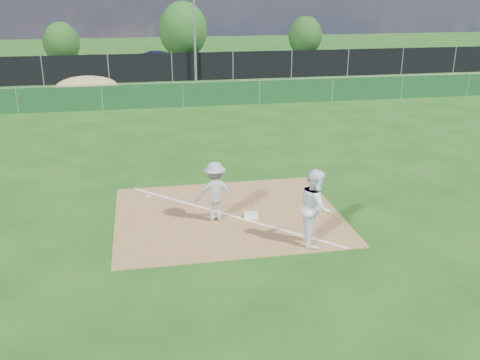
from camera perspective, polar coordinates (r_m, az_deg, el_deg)
name	(u,v)px	position (r m, az deg, el deg)	size (l,w,h in m)	color
ground	(193,132)	(22.95, -5.00, 5.17)	(90.00, 90.00, 0.00)	#17460F
infield_dirt	(228,215)	(14.49, -1.30, -3.76)	(6.00, 5.00, 0.02)	olive
foul_line	(228,215)	(14.48, -1.30, -3.71)	(0.08, 7.00, 0.01)	white
green_fence	(183,95)	(27.67, -6.12, 8.97)	(44.00, 0.05, 1.20)	#0F3A18
dirt_mound	(87,87)	(31.17, -16.01, 9.53)	(3.38, 2.60, 1.17)	#A5884F
black_fence	(172,67)	(35.50, -7.27, 11.85)	(46.00, 0.04, 1.80)	black
parking_lot	(168,70)	(40.57, -7.69, 11.56)	(46.00, 9.00, 0.01)	black
light_pole	(194,17)	(35.02, -4.91, 16.92)	(0.16, 0.16, 8.00)	slate
first_base	(251,215)	(14.36, 1.19, -3.78)	(0.37, 0.37, 0.08)	white
play_at_first	(215,191)	(13.90, -2.70, -1.23)	(2.28, 0.62, 1.60)	#A5A5A8
runner	(315,207)	(12.75, 8.02, -2.87)	(0.91, 0.71, 1.87)	white
car_left	(98,63)	(40.37, -14.89, 12.01)	(1.58, 3.92, 1.34)	#B9BCC1
car_mid	(163,62)	(39.07, -8.18, 12.32)	(1.57, 4.49, 1.48)	black
car_right	(246,62)	(39.81, 0.62, 12.47)	(1.70, 4.18, 1.21)	black
tree_left	(61,43)	(44.93, -18.52, 13.71)	(2.77, 2.77, 3.28)	#382316
tree_mid	(183,30)	(45.84, -6.09, 15.63)	(3.97, 3.97, 4.70)	#382316
tree_right	(305,36)	(48.17, 6.98, 15.01)	(2.89, 2.89, 3.43)	#382316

